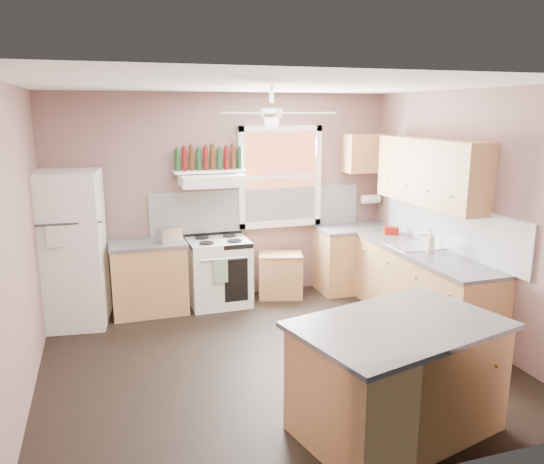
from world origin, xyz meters
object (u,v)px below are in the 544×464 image
object	(u,v)px
refrigerator	(69,249)
cart	(280,276)
island	(397,379)
toaster	(169,235)
stove	(219,272)

from	to	relation	value
refrigerator	cart	distance (m)	2.70
cart	island	world-z (taller)	island
toaster	cart	distance (m)	1.64
stove	island	xyz separation A→B (m)	(0.72, -3.18, 0.00)
cart	toaster	bearing A→B (deg)	-159.68
island	stove	bearing A→B (deg)	88.93
refrigerator	stove	size ratio (longest dim) A/B	2.10
island	cart	bearing A→B (deg)	73.85
refrigerator	cart	size ratio (longest dim) A/B	3.12
stove	island	world-z (taller)	same
toaster	island	distance (m)	3.41
island	toaster	bearing A→B (deg)	99.79
toaster	cart	size ratio (longest dim) A/B	0.48
toaster	cart	xyz separation A→B (m)	(1.48, 0.12, -0.70)
toaster	island	xyz separation A→B (m)	(1.35, -3.08, -0.56)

